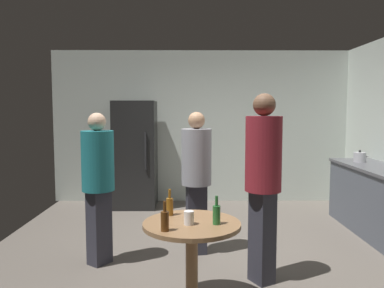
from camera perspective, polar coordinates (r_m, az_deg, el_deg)
name	(u,v)px	position (r m, az deg, el deg)	size (l,w,h in m)	color
ground_plane	(209,259)	(4.55, 2.60, -16.76)	(5.20, 5.20, 0.10)	#5B544C
wall_back	(202,127)	(6.86, 1.47, 2.61)	(5.32, 0.06, 2.70)	beige
refrigerator	(135,154)	(6.53, -8.48, -1.53)	(0.70, 0.68, 1.80)	black
kitchen_counter	(381,202)	(5.60, 26.48, -7.76)	(0.64, 2.06, 0.90)	#4C515B
kettle	(360,157)	(5.99, 23.84, -1.81)	(0.24, 0.17, 0.18)	#B2B2B7
foreground_table	(192,235)	(3.19, -0.03, -13.46)	(0.80, 0.80, 0.73)	olive
beer_bottle_amber	(170,206)	(3.34, -3.36, -9.22)	(0.06, 0.06, 0.23)	#8C5919
beer_bottle_brown	(165,220)	(2.92, -4.09, -11.31)	(0.06, 0.06, 0.23)	#593314
beer_bottle_green	(217,214)	(3.09, 3.69, -10.42)	(0.06, 0.06, 0.23)	#26662D
plastic_cup_white	(189,218)	(3.08, -0.46, -11.00)	(0.08, 0.08, 0.11)	white
person_in_teal_shirt	(98,177)	(4.15, -13.89, -4.77)	(0.48, 0.48, 1.62)	#2D2D38
person_in_maroon_shirt	(263,173)	(3.64, 10.61, -4.25)	(0.46, 0.46, 1.80)	#2D2D38
person_in_gray_shirt	(196,172)	(4.32, 0.67, -4.17)	(0.39, 0.39, 1.63)	#2D2D38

